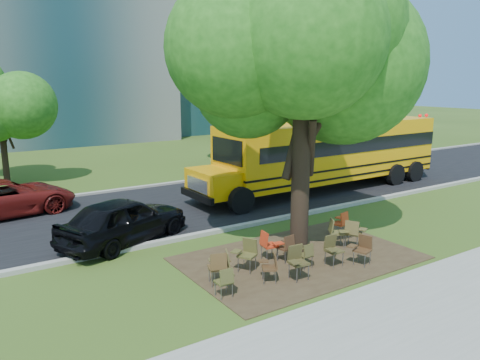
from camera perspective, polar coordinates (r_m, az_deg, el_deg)
ground at (r=14.36m, az=2.87°, el=-9.71°), size 160.00×160.00×0.00m
sidewalk at (r=11.10m, az=18.93°, el=-17.15°), size 60.00×4.00×0.04m
dirt_patch at (r=14.57m, az=7.27°, el=-9.40°), size 7.00×4.50×0.03m
asphalt_road at (r=20.14m, az=-8.93°, el=-3.37°), size 80.00×8.00×0.04m
kerb_near at (r=16.70m, az=-3.22°, el=-6.29°), size 80.00×0.25×0.14m
kerb_far at (r=23.82m, az=-13.01°, el=-1.01°), size 80.00×0.25×0.14m
building_right at (r=58.70m, az=0.02°, el=19.05°), size 30.00×16.00×25.00m
bg_tree_3 at (r=29.42m, az=-0.50°, el=11.46°), size 5.60×5.60×7.84m
bg_tree_4 at (r=33.70m, az=12.17°, el=10.10°), size 5.00×5.00×6.85m
main_tree at (r=14.07m, az=7.73°, el=12.69°), size 7.20×7.20×9.11m
school_bus at (r=23.60m, az=10.90°, el=3.58°), size 13.77×3.29×3.35m
chair_0 at (r=11.83m, az=-1.79°, el=-12.00°), size 0.54×0.47×0.81m
chair_1 at (r=12.46m, az=-2.61°, el=-10.29°), size 0.74×0.58×0.94m
chair_2 at (r=12.70m, az=3.80°, el=-10.28°), size 0.53×0.68×0.81m
chair_3 at (r=12.89m, az=6.95°, el=-9.56°), size 0.66×0.56×0.96m
chair_4 at (r=13.66m, az=8.10°, el=-8.81°), size 0.51×0.48×0.78m
chair_5 at (r=13.97m, az=11.20°, el=-8.07°), size 0.61×0.54×0.92m
chair_6 at (r=14.25m, az=14.69°, el=-7.89°), size 0.67×0.61×0.90m
chair_7 at (r=15.49m, az=13.69°, el=-6.07°), size 0.78×0.65×0.96m
chair_8 at (r=12.56m, az=-2.13°, el=-10.14°), size 0.60×0.76×0.93m
chair_9 at (r=13.35m, az=0.85°, el=-8.71°), size 0.78×0.64×0.95m
chair_10 at (r=14.08m, az=3.48°, el=-7.67°), size 0.55×0.67×0.93m
chair_11 at (r=14.08m, az=5.74°, el=-7.91°), size 0.57×0.57×0.86m
chair_12 at (r=15.46m, az=11.57°, el=-6.02°), size 0.63×0.80×0.95m
chair_13 at (r=16.54m, az=12.27°, el=-4.94°), size 0.62×0.65×0.92m
black_car at (r=16.02m, az=-13.96°, el=-4.75°), size 4.99×3.48×1.58m
bg_car_red at (r=20.83m, az=-26.76°, el=-1.95°), size 5.68×3.25×1.49m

